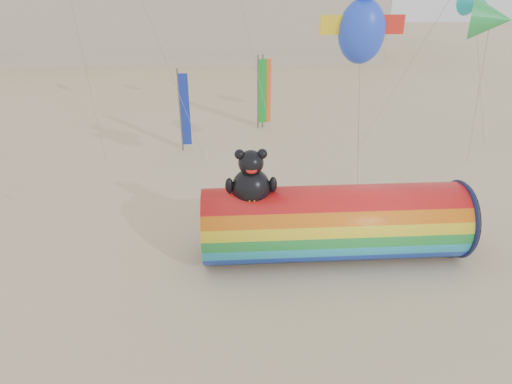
{
  "coord_description": "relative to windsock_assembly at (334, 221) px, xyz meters",
  "views": [
    {
      "loc": [
        -0.55,
        -15.15,
        10.83
      ],
      "look_at": [
        0.5,
        1.5,
        2.4
      ],
      "focal_mm": 32.0,
      "sensor_mm": 36.0,
      "label": 1
    }
  ],
  "objects": [
    {
      "name": "ground",
      "position": [
        -3.53,
        -0.32,
        -1.6
      ],
      "size": [
        160.0,
        160.0,
        0.0
      ],
      "primitive_type": "plane",
      "color": "#CCB58C",
      "rests_on": "ground"
    },
    {
      "name": "windsock_assembly",
      "position": [
        0.0,
        0.0,
        0.0
      ],
      "size": [
        10.46,
        3.19,
        4.82
      ],
      "color": "red",
      "rests_on": "ground"
    },
    {
      "name": "kite_handler",
      "position": [
        0.55,
        2.0,
        -0.85
      ],
      "size": [
        0.65,
        0.6,
        1.5
      ],
      "primitive_type": "imported",
      "rotation": [
        0.0,
        0.0,
        3.74
      ],
      "color": "#5C5D64",
      "rests_on": "ground"
    },
    {
      "name": "fabric_bundle",
      "position": [
        1.7,
        1.3,
        -1.43
      ],
      "size": [
        2.62,
        1.35,
        0.41
      ],
      "color": "#3E0B0E",
      "rests_on": "ground"
    },
    {
      "name": "festival_banners",
      "position": [
        -3.29,
        15.0,
        1.04
      ],
      "size": [
        6.09,
        4.36,
        5.2
      ],
      "color": "#59595E",
      "rests_on": "ground"
    }
  ]
}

